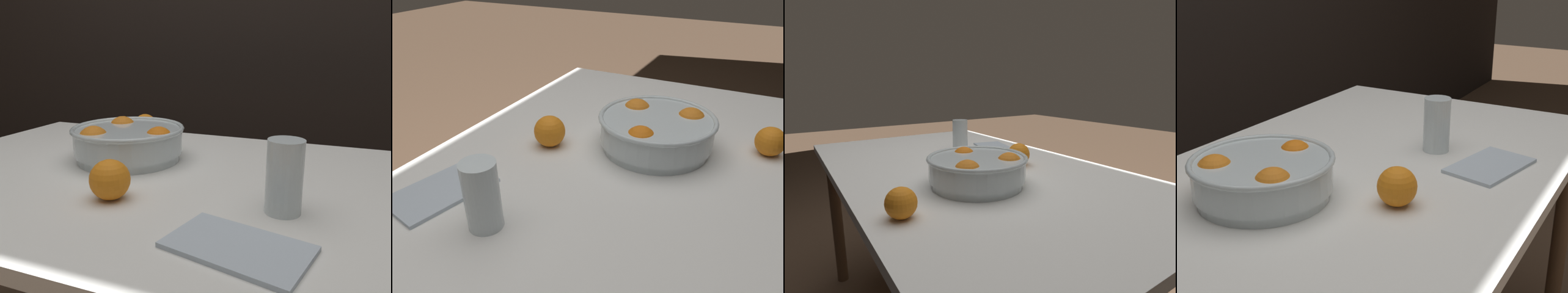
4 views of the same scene
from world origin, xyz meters
The scene contains 6 objects.
dining_table centered at (0.00, 0.00, 0.63)m, with size 1.42×0.84×0.70m.
fruit_bowl centered at (-0.19, 0.08, 0.75)m, with size 0.29×0.29×0.10m.
juice_glass centered at (0.23, -0.11, 0.76)m, with size 0.06×0.06×0.13m.
orange_loose_near_bowl centered at (-0.28, 0.34, 0.74)m, with size 0.07×0.07×0.07m, color orange.
orange_loose_front centered at (-0.09, -0.17, 0.74)m, with size 0.08×0.08×0.08m, color orange.
napkin centered at (0.19, -0.26, 0.71)m, with size 0.21×0.13×0.01m, color silver.
Camera 3 is at (-0.90, 0.53, 1.00)m, focal length 28.00 mm.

